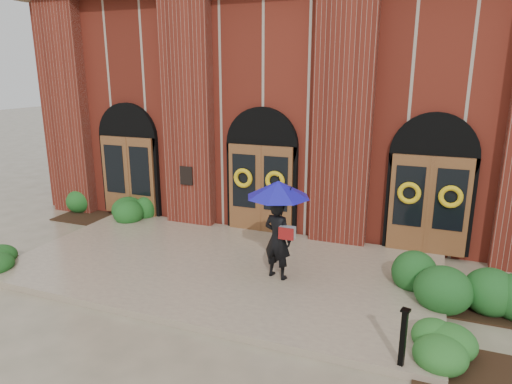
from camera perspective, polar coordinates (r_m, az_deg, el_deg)
The scene contains 8 objects.
ground at distance 11.08m, azimuth -4.53°, elevation -9.96°, with size 90.00×90.00×0.00m, color tan.
landing at distance 11.17m, azimuth -4.20°, elevation -9.31°, with size 10.00×5.30×0.15m, color tan.
church_building at distance 18.39m, azimuth 7.40°, elevation 11.23°, with size 16.20×12.53×7.00m.
man_with_umbrella at distance 9.91m, azimuth 2.78°, elevation -2.36°, with size 1.70×1.70×2.23m.
metal_post at distance 7.78m, azimuth 17.93°, elevation -16.77°, with size 0.16×0.16×0.98m.
hedge_wall_left at distance 15.40m, azimuth -18.60°, elevation -2.01°, with size 2.90×1.16×0.74m, color #1C541C.
hedge_wall_right at distance 10.45m, azimuth 23.91°, elevation -10.28°, with size 3.38×1.35×0.87m, color #1B4C1C.
hedge_front_right at distance 8.34m, azimuth 25.10°, elevation -18.45°, with size 1.48×1.27×0.52m, color #245D21.
Camera 1 is at (4.43, -9.02, 4.66)m, focal length 32.00 mm.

